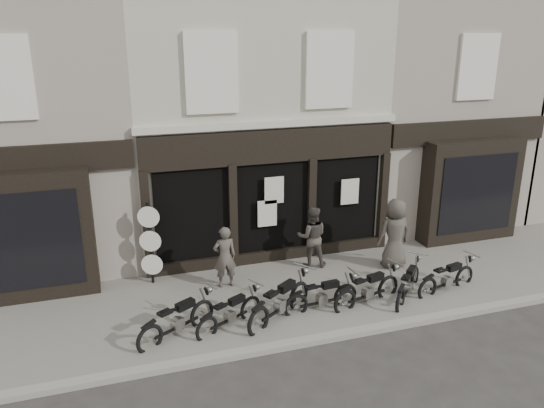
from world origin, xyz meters
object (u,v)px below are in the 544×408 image
object	(u,v)px
motorcycle_6	(447,280)
motorcycle_1	(230,316)
motorcycle_2	(280,305)
motorcycle_3	(322,298)
motorcycle_5	(408,286)
motorcycle_4	(368,292)
advert_sign_post	(151,247)
man_right	(395,233)
motorcycle_0	(178,323)
man_centre	(312,237)
man_left	(225,257)

from	to	relation	value
motorcycle_6	motorcycle_1	bearing A→B (deg)	166.82
motorcycle_1	motorcycle_2	bearing A→B (deg)	-27.33
motorcycle_3	motorcycle_5	world-z (taller)	motorcycle_5
motorcycle_1	motorcycle_4	bearing A→B (deg)	-27.52
motorcycle_3	advert_sign_post	world-z (taller)	advert_sign_post
advert_sign_post	motorcycle_4	bearing A→B (deg)	-11.97
motorcycle_6	advert_sign_post	xyz separation A→B (m)	(-7.08, 2.69, 0.75)
motorcycle_2	advert_sign_post	distance (m)	3.80
motorcycle_4	motorcycle_6	xyz separation A→B (m)	(2.22, -0.03, -0.02)
motorcycle_3	man_right	xyz separation A→B (m)	(2.82, 1.58, 0.73)
motorcycle_0	advert_sign_post	world-z (taller)	advert_sign_post
motorcycle_3	motorcycle_2	bearing A→B (deg)	178.77
motorcycle_0	motorcycle_2	distance (m)	2.35
motorcycle_0	motorcycle_6	world-z (taller)	motorcycle_0
motorcycle_4	motorcycle_5	distance (m)	1.11
motorcycle_2	motorcycle_0	bearing A→B (deg)	146.22
advert_sign_post	motorcycle_6	bearing A→B (deg)	-4.06
motorcycle_5	man_centre	world-z (taller)	man_centre
motorcycle_0	man_centre	xyz separation A→B (m)	(4.09, 2.43, 0.59)
motorcycle_5	motorcycle_6	world-z (taller)	motorcycle_5
motorcycle_4	man_right	distance (m)	2.44
motorcycle_5	advert_sign_post	size ratio (longest dim) A/B	0.69
motorcycle_3	advert_sign_post	distance (m)	4.56
motorcycle_2	motorcycle_5	distance (m)	3.35
motorcycle_5	man_right	distance (m)	1.90
motorcycle_5	man_centre	bearing A→B (deg)	79.62
motorcycle_1	motorcycle_3	size ratio (longest dim) A/B	0.89
motorcycle_2	man_centre	size ratio (longest dim) A/B	1.14
motorcycle_3	motorcycle_5	distance (m)	2.27
motorcycle_1	motorcycle_5	xyz separation A→B (m)	(4.53, -0.00, 0.02)
motorcycle_2	man_left	size ratio (longest dim) A/B	1.21
motorcycle_1	motorcycle_6	distance (m)	5.65
motorcycle_3	man_right	world-z (taller)	man_right
motorcycle_5	man_left	world-z (taller)	man_left
motorcycle_5	man_left	size ratio (longest dim) A/B	0.97
motorcycle_4	motorcycle_6	distance (m)	2.22
man_centre	man_right	size ratio (longest dim) A/B	0.88
motorcycle_0	motorcycle_4	xyz separation A→B (m)	(4.59, 0.02, -0.01)
man_left	man_right	distance (m)	4.75
motorcycle_1	motorcycle_3	xyz separation A→B (m)	(2.26, 0.09, 0.01)
motorcycle_5	man_centre	distance (m)	2.97
motorcycle_4	man_right	xyz separation A→B (m)	(1.65, 1.66, 0.71)
motorcycle_5	man_centre	size ratio (longest dim) A/B	0.92
motorcycle_0	motorcycle_4	bearing A→B (deg)	-29.65
motorcycle_2	man_centre	world-z (taller)	man_centre
motorcycle_3	motorcycle_5	size ratio (longest dim) A/B	1.23
motorcycle_1	motorcycle_5	distance (m)	4.53
motorcycle_4	man_right	size ratio (longest dim) A/B	1.02
man_centre	motorcycle_5	bearing A→B (deg)	140.84
motorcycle_0	motorcycle_1	bearing A→B (deg)	-29.45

